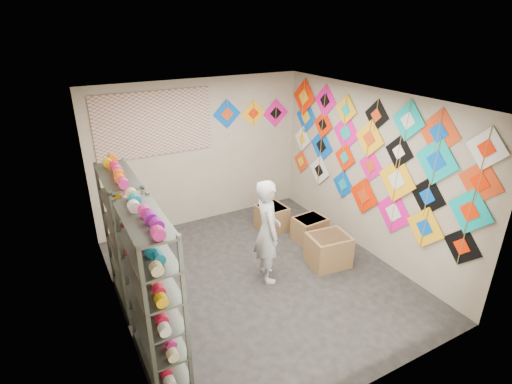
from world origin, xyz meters
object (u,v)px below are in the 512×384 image
shelf_rack_front (153,294)px  carton_a (328,250)px  shopkeeper (268,231)px  carton_c (272,218)px  shelf_rack_back (127,239)px  carton_b (310,229)px

shelf_rack_front → carton_a: shelf_rack_front is taller
shopkeeper → carton_c: (0.84, 1.27, -0.57)m
shelf_rack_back → carton_a: shelf_rack_back is taller
shopkeeper → carton_a: 1.17m
shelf_rack_front → shopkeeper: 2.07m
shelf_rack_back → shopkeeper: bearing=-14.1°
carton_b → carton_c: (-0.38, 0.68, 0.01)m
carton_a → carton_b: 0.78m
carton_c → shelf_rack_front: bearing=-146.0°
shelf_rack_front → shelf_rack_back: (0.00, 1.30, 0.00)m
shopkeeper → carton_a: (1.03, -0.17, -0.54)m
carton_a → carton_b: bearing=82.9°
shelf_rack_front → carton_a: size_ratio=3.06×
carton_a → carton_b: size_ratio=1.17×
shelf_rack_front → shopkeeper: (1.89, 0.82, -0.15)m
shelf_rack_back → carton_c: size_ratio=3.63×
carton_b → carton_c: 0.78m
shopkeeper → carton_b: 1.47m
shopkeeper → carton_c: 1.63m
carton_b → shelf_rack_back: bearing=177.7°
shelf_rack_back → shopkeeper: 1.96m
shelf_rack_front → carton_a: 3.08m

